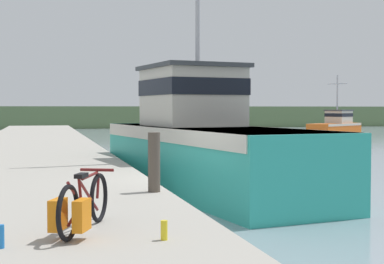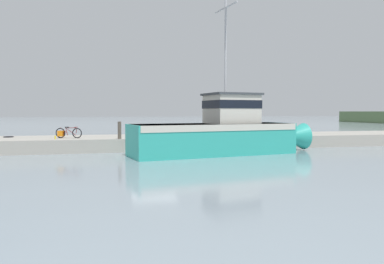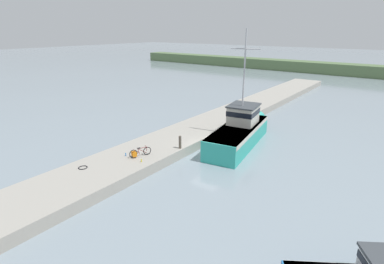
{
  "view_description": "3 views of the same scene",
  "coord_description": "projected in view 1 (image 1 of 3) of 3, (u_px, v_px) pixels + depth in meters",
  "views": [
    {
      "loc": [
        -3.57,
        -12.07,
        2.3
      ],
      "look_at": [
        -0.58,
        -0.36,
        1.81
      ],
      "focal_mm": 55.0,
      "sensor_mm": 36.0,
      "label": 1
    },
    {
      "loc": [
        21.54,
        -2.95,
        2.48
      ],
      "look_at": [
        -0.25,
        2.37,
        1.26
      ],
      "focal_mm": 35.0,
      "sensor_mm": 36.0,
      "label": 2
    },
    {
      "loc": [
        12.73,
        -19.5,
        10.1
      ],
      "look_at": [
        -2.85,
        1.37,
        1.08
      ],
      "focal_mm": 28.0,
      "sensor_mm": 36.0,
      "label": 3
    }
  ],
  "objects": [
    {
      "name": "bicycle_touring",
      "position": [
        80.0,
        207.0,
        6.92
      ],
      "size": [
        0.85,
        1.64,
        0.71
      ],
      "rotation": [
        0.0,
        0.0,
        -0.4
      ],
      "color": "black",
      "rests_on": "dock_pier"
    },
    {
      "name": "ground_plane",
      "position": [
        214.0,
        215.0,
        12.67
      ],
      "size": [
        320.0,
        320.0,
        0.0
      ],
      "primitive_type": "plane",
      "color": "#84939E"
    },
    {
      "name": "fishing_boat_main",
      "position": [
        201.0,
        143.0,
        16.59
      ],
      "size": [
        4.46,
        11.55,
        10.13
      ],
      "rotation": [
        0.0,
        0.0,
        0.16
      ],
      "color": "teal",
      "rests_on": "ground_plane"
    },
    {
      "name": "dock_pier",
      "position": [
        30.0,
        203.0,
        11.7
      ],
      "size": [
        4.91,
        80.0,
        0.82
      ],
      "primitive_type": "cube",
      "color": "#A39E93",
      "rests_on": "ground_plane"
    },
    {
      "name": "mooring_post",
      "position": [
        154.0,
        162.0,
        10.41
      ],
      "size": [
        0.22,
        0.22,
        1.06
      ],
      "primitive_type": "cylinder",
      "color": "#51473D",
      "rests_on": "dock_pier"
    },
    {
      "name": "water_bottle_by_bike",
      "position": [
        1.0,
        237.0,
        6.22
      ],
      "size": [
        0.07,
        0.07,
        0.25
      ],
      "primitive_type": "cylinder",
      "color": "blue",
      "rests_on": "dock_pier"
    },
    {
      "name": "boat_red_outer",
      "position": [
        336.0,
        125.0,
        50.77
      ],
      "size": [
        6.77,
        5.28,
        5.17
      ],
      "rotation": [
        0.0,
        0.0,
        -0.97
      ],
      "color": "orange",
      "rests_on": "ground_plane"
    },
    {
      "name": "far_shoreline",
      "position": [
        312.0,
        116.0,
        75.3
      ],
      "size": [
        180.0,
        5.0,
        2.52
      ],
      "primitive_type": "cube",
      "color": "#567047",
      "rests_on": "ground_plane"
    },
    {
      "name": "water_bottle_on_curb",
      "position": [
        164.0,
        230.0,
        6.61
      ],
      "size": [
        0.08,
        0.08,
        0.22
      ],
      "primitive_type": "cylinder",
      "color": "yellow",
      "rests_on": "dock_pier"
    }
  ]
}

